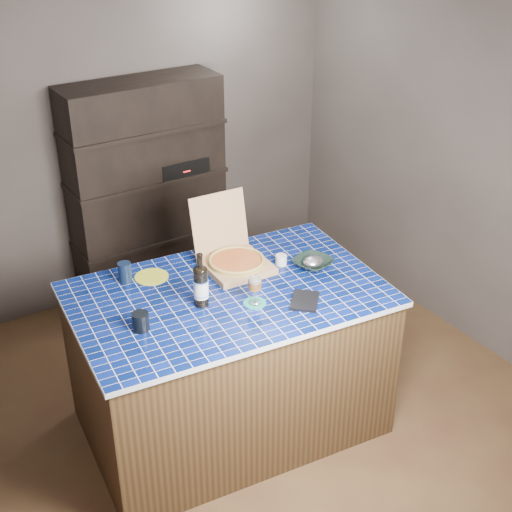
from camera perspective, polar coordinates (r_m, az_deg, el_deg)
room at (r=4.30m, az=-0.43°, el=2.25°), size 3.50×3.50×3.50m
shelving_unit at (r=5.68m, az=-8.64°, el=4.95°), size 1.20×0.41×1.80m
kitchen_island at (r=4.43m, az=-2.15°, el=-8.33°), size 1.91×1.32×0.99m
pizza_box at (r=4.38m, az=-1.72°, el=-0.23°), size 0.40×0.47×0.41m
mead_bottle at (r=3.98m, az=-4.43°, el=-2.34°), size 0.09×0.09×0.33m
teal_trivet at (r=4.05m, az=-0.10°, el=-3.78°), size 0.13×0.13×0.01m
wine_glass at (r=3.98m, az=-0.10°, el=-2.26°), size 0.08×0.08×0.18m
tumbler at (r=3.86m, az=-9.22°, el=-5.19°), size 0.09×0.09×0.10m
dvd_case at (r=4.07m, az=3.94°, el=-3.60°), size 0.25×0.25×0.02m
bowl at (r=4.40m, az=4.59°, el=-0.58°), size 0.28×0.28×0.06m
foil_contents at (r=4.40m, az=4.60°, el=-0.45°), size 0.13×0.11×0.06m
white_jar at (r=4.43m, az=2.03°, el=-0.31°), size 0.07×0.07×0.06m
navy_cup at (r=4.29m, az=-10.45°, el=-1.30°), size 0.08×0.08×0.13m
green_trivet at (r=4.34m, az=-8.35°, el=-1.65°), size 0.21×0.21×0.01m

